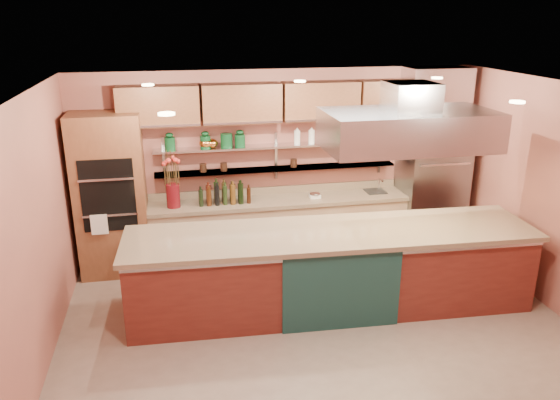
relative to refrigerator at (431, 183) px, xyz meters
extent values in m
cube|color=gray|center=(-2.35, -2.14, -1.06)|extent=(6.00, 5.00, 0.02)
cube|color=black|center=(-2.35, -2.14, 1.75)|extent=(6.00, 5.00, 0.02)
cube|color=#AA5F50|center=(-2.35, 0.36, 0.35)|extent=(6.00, 0.04, 2.80)
cube|color=#AA5F50|center=(-2.35, -4.64, 0.35)|extent=(6.00, 0.04, 2.80)
cube|color=#AA5F50|center=(-5.35, -2.14, 0.35)|extent=(0.04, 5.00, 2.80)
cube|color=brown|center=(-4.80, 0.04, 0.10)|extent=(0.95, 0.64, 2.30)
cube|color=gray|center=(0.00, 0.00, 0.00)|extent=(0.95, 0.72, 2.10)
cube|color=tan|center=(-2.40, 0.06, -0.58)|extent=(3.84, 0.64, 0.93)
cube|color=silver|center=(-2.40, 0.23, 0.30)|extent=(3.60, 0.26, 0.03)
cube|color=silver|center=(-2.40, 0.23, 0.65)|extent=(3.60, 0.26, 0.03)
cube|color=brown|center=(-2.35, 0.18, 1.30)|extent=(4.60, 0.36, 0.55)
cube|color=silver|center=(-1.17, -1.56, 1.20)|extent=(2.00, 1.00, 0.45)
cube|color=#FFE5A5|center=(-2.35, -1.94, 1.72)|extent=(4.00, 2.80, 0.02)
cube|color=maroon|center=(-2.07, -1.56, -0.53)|extent=(4.98, 1.30, 1.03)
cylinder|color=#5D0E14|center=(-3.95, 0.01, 0.05)|extent=(0.23, 0.23, 0.34)
cube|color=black|center=(-3.22, 0.01, 0.01)|extent=(0.84, 0.45, 0.26)
cube|color=white|center=(-1.87, 0.01, -0.07)|extent=(0.17, 0.13, 0.09)
cylinder|color=white|center=(-0.82, 0.11, -0.02)|extent=(0.03, 0.03, 0.20)
ellipsoid|color=orange|center=(-3.35, 0.23, 0.73)|extent=(0.19, 0.19, 0.13)
cylinder|color=#0E421E|center=(-3.15, 0.23, 0.77)|extent=(0.22, 0.22, 0.20)
camera|label=1|loc=(-3.92, -7.48, 2.50)|focal=35.00mm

